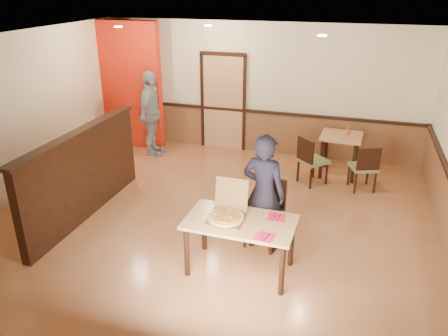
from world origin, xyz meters
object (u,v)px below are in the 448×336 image
object	(u,v)px
side_table	(341,144)
side_chair_left	(310,159)
condiment	(349,130)
passerby	(151,114)
diner	(264,194)
pizza_box	(227,214)
side_chair_right	(365,166)
main_table	(240,228)
diner_chair	(266,209)

from	to	relation	value
side_table	side_chair_left	bearing A→B (deg)	-129.70
side_chair_left	condiment	xyz separation A→B (m)	(0.61, 0.69, 0.40)
passerby	diner	bearing A→B (deg)	-139.69
diner	pizza_box	size ratio (longest dim) A/B	3.32
side_chair_right	side_table	distance (m)	0.79
main_table	diner	size ratio (longest dim) A/B	0.82
side_chair_left	passerby	size ratio (longest dim) A/B	0.50
pizza_box	condiment	world-z (taller)	pizza_box
side_chair_right	diner_chair	bearing A→B (deg)	37.41
side_chair_left	diner	size ratio (longest dim) A/B	0.54
diner	condiment	bearing A→B (deg)	-96.43
passerby	side_chair_right	bearing A→B (deg)	-103.67
diner_chair	side_chair_right	world-z (taller)	diner_chair
side_chair_left	condiment	distance (m)	1.00
passerby	side_table	bearing A→B (deg)	-95.77
diner	passerby	distance (m)	4.25
side_table	pizza_box	xyz separation A→B (m)	(-1.23, -3.58, 0.17)
side_chair_left	pizza_box	size ratio (longest dim) A/B	1.78
side_table	condiment	xyz separation A→B (m)	(0.12, 0.09, 0.26)
diner	side_table	bearing A→B (deg)	-94.90
side_chair_left	main_table	bearing A→B (deg)	123.58
side_chair_left	pizza_box	bearing A→B (deg)	120.26
main_table	condiment	size ratio (longest dim) A/B	8.93
main_table	diner_chair	bearing A→B (deg)	78.20
main_table	side_chair_right	xyz separation A→B (m)	(1.52, 2.97, -0.16)
diner	condiment	xyz separation A→B (m)	(1.00, 3.05, 0.04)
side_chair_left	condiment	bearing A→B (deg)	-87.72
diner	pizza_box	bearing A→B (deg)	72.78
main_table	side_table	bearing A→B (deg)	74.89
side_table	diner	distance (m)	3.10
side_chair_left	side_chair_right	world-z (taller)	side_chair_left
pizza_box	side_chair_left	bearing A→B (deg)	76.33
diner_chair	side_chair_right	xyz separation A→B (m)	(1.34, 2.20, -0.06)
main_table	diner	xyz separation A→B (m)	(0.16, 0.62, 0.22)
diner_chair	side_chair_left	xyz separation A→B (m)	(0.37, 2.21, -0.03)
pizza_box	condiment	xyz separation A→B (m)	(1.34, 3.67, 0.09)
diner_chair	side_chair_left	distance (m)	2.24
main_table	pizza_box	size ratio (longest dim) A/B	2.73
condiment	diner	bearing A→B (deg)	-108.15
diner_chair	side_chair_right	size ratio (longest dim) A/B	1.12
main_table	side_chair_left	size ratio (longest dim) A/B	1.53
diner_chair	side_table	size ratio (longest dim) A/B	1.20
side_chair_left	pizza_box	distance (m)	3.09
side_table	passerby	bearing A→B (deg)	-179.16
main_table	pizza_box	xyz separation A→B (m)	(-0.18, 0.00, 0.17)
side_chair_right	diner	size ratio (longest dim) A/B	0.51
side_table	condiment	bearing A→B (deg)	37.40
diner_chair	side_table	xyz separation A→B (m)	(0.87, 2.81, 0.10)
condiment	passerby	bearing A→B (deg)	-177.95
side_chair_left	pizza_box	world-z (taller)	pizza_box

